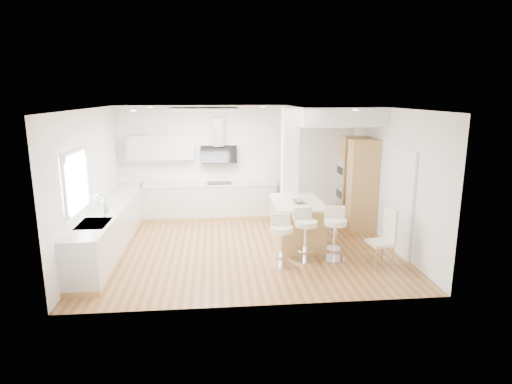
{
  "coord_description": "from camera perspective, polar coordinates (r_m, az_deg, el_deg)",
  "views": [
    {
      "loc": [
        -0.59,
        -8.28,
        3.06
      ],
      "look_at": [
        0.25,
        0.4,
        1.07
      ],
      "focal_mm": 30.0,
      "sensor_mm": 36.0,
      "label": 1
    }
  ],
  "objects": [
    {
      "name": "wall_left",
      "position": [
        8.78,
        -21.32,
        1.08
      ],
      "size": [
        0.04,
        5.0,
        2.8
      ],
      "primitive_type": "cube",
      "color": "white",
      "rests_on": "ground"
    },
    {
      "name": "counter_left",
      "position": [
        9.15,
        -18.64,
        -4.35
      ],
      "size": [
        0.63,
        4.5,
        1.35
      ],
      "color": "tan",
      "rests_on": "ground"
    },
    {
      "name": "bar_stool_b",
      "position": [
        8.05,
        6.57,
        -5.31
      ],
      "size": [
        0.54,
        0.54,
        1.0
      ],
      "rotation": [
        0.0,
        0.0,
        0.25
      ],
      "color": "silver",
      "rests_on": "ground"
    },
    {
      "name": "oven_column",
      "position": [
        10.25,
        13.19,
        1.22
      ],
      "size": [
        0.63,
        1.21,
        2.1
      ],
      "color": "tan",
      "rests_on": "ground"
    },
    {
      "name": "soffit",
      "position": [
        10.06,
        10.17,
        10.05
      ],
      "size": [
        1.78,
        2.2,
        0.4
      ],
      "color": "white",
      "rests_on": "ground"
    },
    {
      "name": "doorway_right",
      "position": [
        8.72,
        18.82,
        -1.51
      ],
      "size": [
        0.05,
        1.0,
        2.1
      ],
      "color": "#494139",
      "rests_on": "ground"
    },
    {
      "name": "ceiling",
      "position": [
        8.85,
        -1.35,
        -7.36
      ],
      "size": [
        6.0,
        5.0,
        0.02
      ],
      "primitive_type": "cube",
      "color": "white",
      "rests_on": "ground"
    },
    {
      "name": "wall_right",
      "position": [
        9.18,
        17.64,
        1.84
      ],
      "size": [
        0.04,
        5.0,
        2.8
      ],
      "primitive_type": "cube",
      "color": "white",
      "rests_on": "ground"
    },
    {
      "name": "wall_back",
      "position": [
        10.92,
        -2.35,
        4.12
      ],
      "size": [
        6.0,
        0.04,
        2.8
      ],
      "primitive_type": "cube",
      "color": "white",
      "rests_on": "ground"
    },
    {
      "name": "bar_stool_a",
      "position": [
        7.79,
        3.4,
        -6.09
      ],
      "size": [
        0.44,
        0.44,
        0.95
      ],
      "rotation": [
        0.0,
        0.0,
        0.02
      ],
      "color": "silver",
      "rests_on": "ground"
    },
    {
      "name": "bar_stool_c",
      "position": [
        8.18,
        10.47,
        -5.1
      ],
      "size": [
        0.51,
        0.51,
        1.01
      ],
      "rotation": [
        0.0,
        0.0,
        -0.14
      ],
      "color": "silver",
      "rests_on": "ground"
    },
    {
      "name": "pillar",
      "position": [
        9.52,
        4.51,
        2.79
      ],
      "size": [
        0.35,
        0.35,
        2.8
      ],
      "color": "white",
      "rests_on": "ground"
    },
    {
      "name": "dining_chair",
      "position": [
        8.13,
        16.86,
        -5.53
      ],
      "size": [
        0.47,
        0.47,
        1.07
      ],
      "rotation": [
        0.0,
        0.0,
        0.15
      ],
      "color": "beige",
      "rests_on": "ground"
    },
    {
      "name": "ground",
      "position": [
        8.85,
        -1.35,
        -7.36
      ],
      "size": [
        6.0,
        6.0,
        0.0
      ],
      "primitive_type": "plane",
      "color": "#A36D3C",
      "rests_on": "ground"
    },
    {
      "name": "window_left",
      "position": [
        7.87,
        -22.9,
        1.85
      ],
      "size": [
        0.06,
        1.28,
        1.07
      ],
      "color": "silver",
      "rests_on": "ground"
    },
    {
      "name": "counter_back",
      "position": [
        10.77,
        -7.09,
        0.09
      ],
      "size": [
        3.62,
        0.63,
        2.5
      ],
      "color": "tan",
      "rests_on": "ground"
    },
    {
      "name": "peninsula",
      "position": [
        8.93,
        5.45,
        -4.06
      ],
      "size": [
        1.02,
        1.53,
        1.0
      ],
      "rotation": [
        0.0,
        0.0,
        -0.01
      ],
      "color": "tan",
      "rests_on": "ground"
    },
    {
      "name": "skylight",
      "position": [
        8.89,
        -6.92,
        10.91
      ],
      "size": [
        4.1,
        2.1,
        0.06
      ],
      "color": "white",
      "rests_on": "ground"
    }
  ]
}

